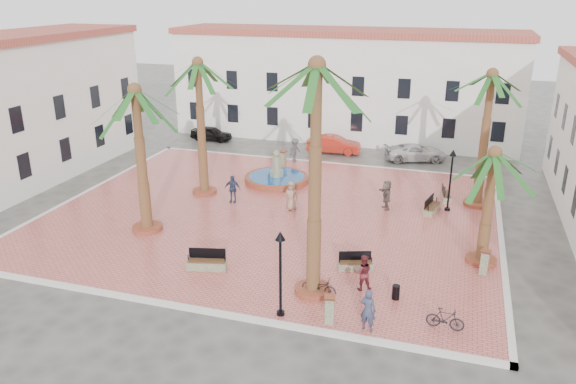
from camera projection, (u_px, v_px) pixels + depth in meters
name	position (u px, v px, depth m)	size (l,w,h in m)	color
ground	(272.00, 215.00, 33.74)	(120.00, 120.00, 0.00)	#56544F
plaza	(272.00, 214.00, 33.71)	(26.00, 22.00, 0.15)	#D2625A
kerb_n	(318.00, 162.00, 43.56)	(26.30, 0.30, 0.16)	silver
kerb_s	(188.00, 308.00, 23.86)	(26.30, 0.30, 0.16)	silver
kerb_e	(501.00, 242.00, 30.05)	(0.30, 22.30, 0.16)	silver
kerb_w	(88.00, 192.00, 37.37)	(0.30, 22.30, 0.16)	silver
building_north	(344.00, 84.00, 50.00)	(30.40, 7.40, 9.50)	white
building_west	(2.00, 113.00, 37.36)	(6.40, 24.40, 10.00)	white
fountain	(277.00, 178.00, 38.94)	(4.43, 4.43, 2.29)	#A1482E
palm_nw	(198.00, 77.00, 34.34)	(5.14, 5.14, 8.82)	#A1482E
palm_sw	(136.00, 107.00, 28.99)	(5.41, 5.41, 8.19)	#A1482E
palm_s	(317.00, 91.00, 21.86)	(5.33, 5.33, 10.33)	#A1482E
palm_e	(493.00, 168.00, 26.05)	(4.86, 4.86, 5.94)	#A1482E
palm_ne	(491.00, 89.00, 32.41)	(5.11, 5.11, 8.44)	#A1482E
bench_s	(207.00, 264.00, 26.93)	(1.97, 1.00, 0.99)	gray
bench_se	(355.00, 265.00, 26.90)	(1.72, 1.03, 0.87)	gray
bench_e	(432.00, 208.00, 33.67)	(0.94, 1.88, 0.95)	gray
bench_ne	(446.00, 196.00, 35.75)	(0.74, 1.65, 0.84)	gray
lamppost_s	(280.00, 259.00, 22.38)	(0.41, 0.41, 3.78)	black
lamppost_e	(451.00, 170.00, 33.19)	(0.42, 0.42, 3.83)	black
bollard_se	(330.00, 309.00, 22.46)	(0.51, 0.51, 1.23)	gray
bollard_n	(283.00, 160.00, 41.51)	(0.59, 0.59, 1.41)	gray
bollard_e	(485.00, 262.00, 26.32)	(0.52, 0.52, 1.24)	gray
litter_bin	(396.00, 292.00, 24.32)	(0.33, 0.33, 0.65)	black
cyclist_a	(368.00, 310.00, 21.94)	(0.65, 0.43, 1.79)	#363B55
bicycle_a	(319.00, 286.00, 24.62)	(0.55, 1.57, 0.83)	black
cyclist_b	(363.00, 272.00, 24.92)	(0.82, 0.64, 1.69)	maroon
bicycle_b	(445.00, 319.00, 22.15)	(0.42, 1.50, 0.90)	black
pedestrian_fountain_a	(291.00, 196.00, 33.86)	(0.88, 0.57, 1.81)	#A07860
pedestrian_fountain_b	(232.00, 189.00, 35.11)	(1.03, 0.43, 1.77)	navy
pedestrian_north	(295.00, 150.00, 43.16)	(1.21, 0.70, 1.88)	#49494E
pedestrian_east	(386.00, 195.00, 34.01)	(1.69, 0.54, 1.82)	#62554F
car_black	(211.00, 133.00, 49.97)	(1.48, 3.69, 1.26)	black
car_red	(334.00, 144.00, 46.12)	(1.52, 4.37, 1.44)	red
car_silver	(412.00, 153.00, 44.18)	(1.72, 4.23, 1.23)	#A6A6AF
car_white	(416.00, 152.00, 44.17)	(2.14, 4.65, 1.29)	silver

